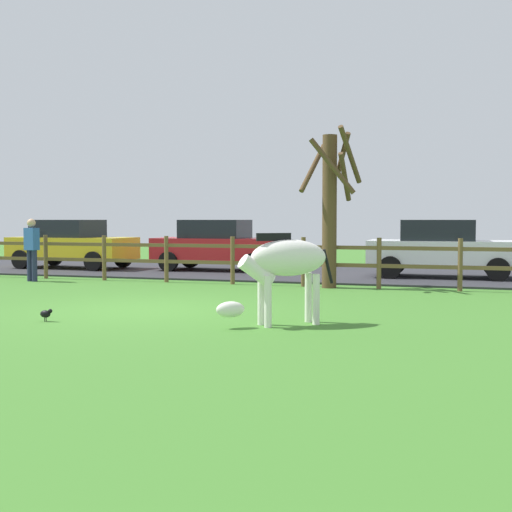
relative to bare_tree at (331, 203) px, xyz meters
name	(u,v)px	position (x,y,z in m)	size (l,w,h in m)	color
ground_plane	(144,310)	(-2.40, -4.86, -2.01)	(60.00, 60.00, 0.00)	#3D7528
parking_asphalt	(283,271)	(-2.40, 4.44, -1.99)	(28.00, 7.40, 0.05)	#2D2D33
paddock_fence	(233,257)	(-2.51, 0.14, -1.33)	(21.90, 0.11, 1.19)	brown
bare_tree	(331,203)	(0.00, 0.00, 0.00)	(1.40, 1.38, 3.74)	#513A23
zebra	(284,265)	(0.46, -5.81, -1.09)	(1.60, 1.39, 1.41)	white
crow_on_grass	(46,314)	(-3.21, -6.63, -1.89)	(0.21, 0.10, 0.20)	black
parked_car_white	(442,248)	(2.41, 3.26, -1.17)	(4.05, 1.99, 1.56)	white
parked_car_yellow	(71,244)	(-9.15, 3.22, -1.17)	(4.06, 2.00, 1.56)	yellow
parked_car_red	(219,245)	(-4.26, 3.75, -1.17)	(4.02, 1.91, 1.56)	red
visitor_near_fence	(32,247)	(-7.78, -0.71, -1.11)	(0.40, 0.30, 1.64)	#232847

